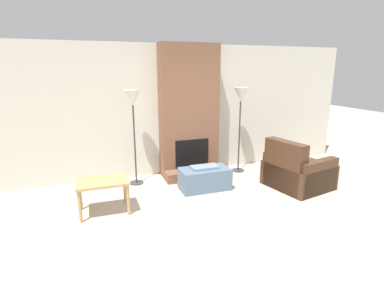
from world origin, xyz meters
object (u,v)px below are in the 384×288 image
side_table (103,185)px  floor_lamp_right (241,101)px  ottoman (205,178)px  armchair (296,172)px  floor_lamp_left (133,105)px

side_table → floor_lamp_right: (2.82, 1.04, 1.05)m
ottoman → armchair: armchair is taller
floor_lamp_left → floor_lamp_right: size_ratio=1.00×
side_table → floor_lamp_right: size_ratio=0.43×
side_table → floor_lamp_right: 3.18m
ottoman → side_table: size_ratio=1.18×
ottoman → side_table: bearing=-169.1°
ottoman → floor_lamp_left: (-1.12, 0.69, 1.30)m
ottoman → side_table: (-1.77, -0.34, 0.24)m
armchair → floor_lamp_left: (-2.72, 1.16, 1.21)m
ottoman → armchair: size_ratio=0.77×
side_table → armchair: bearing=-2.2°
floor_lamp_left → armchair: bearing=-23.1°
armchair → floor_lamp_left: size_ratio=0.65×
side_table → floor_lamp_left: (0.65, 1.04, 1.05)m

